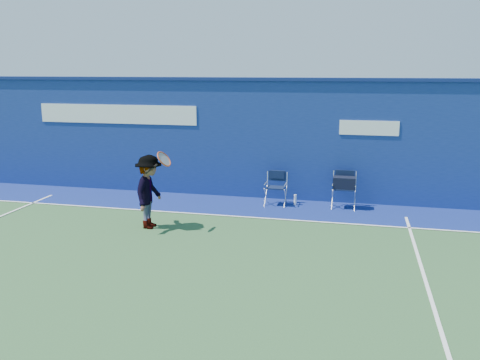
% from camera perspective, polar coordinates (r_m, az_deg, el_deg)
% --- Properties ---
extents(ground, '(80.00, 80.00, 0.00)m').
position_cam_1_polar(ground, '(8.92, -9.99, -9.53)').
color(ground, '#2E542C').
rests_on(ground, ground).
extents(stadium_wall, '(24.00, 0.50, 3.08)m').
position_cam_1_polar(stadium_wall, '(13.33, -1.53, 4.87)').
color(stadium_wall, navy).
rests_on(stadium_wall, ground).
extents(out_of_bounds_strip, '(24.00, 1.80, 0.01)m').
position_cam_1_polar(out_of_bounds_strip, '(12.59, -2.74, -2.78)').
color(out_of_bounds_strip, navy).
rests_on(out_of_bounds_strip, ground).
extents(court_lines, '(24.00, 12.00, 0.01)m').
position_cam_1_polar(court_lines, '(9.43, -8.56, -8.16)').
color(court_lines, white).
rests_on(court_lines, out_of_bounds_strip).
extents(directors_chair_left, '(0.49, 0.45, 0.83)m').
position_cam_1_polar(directors_chair_left, '(12.53, 4.04, -1.59)').
color(directors_chair_left, silver).
rests_on(directors_chair_left, ground).
extents(directors_chair_right, '(0.53, 0.48, 0.89)m').
position_cam_1_polar(directors_chair_right, '(12.45, 11.58, -1.46)').
color(directors_chair_right, silver).
rests_on(directors_chair_right, ground).
extents(water_bottle, '(0.07, 0.07, 0.27)m').
position_cam_1_polar(water_bottle, '(12.59, 6.22, -2.23)').
color(water_bottle, white).
rests_on(water_bottle, ground).
extents(tennis_player, '(0.85, 1.02, 1.67)m').
position_cam_1_polar(tennis_player, '(10.79, -10.14, -1.29)').
color(tennis_player, '#EA4738').
rests_on(tennis_player, ground).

